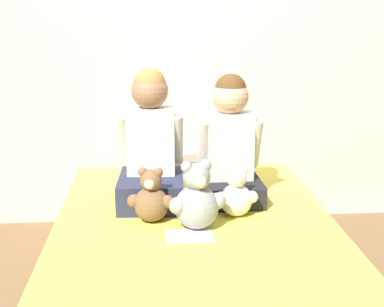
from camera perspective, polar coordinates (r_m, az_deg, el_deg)
name	(u,v)px	position (r m, az deg, el deg)	size (l,w,h in m)	color
ground_plane	(196,301)	(2.71, 0.41, -15.47)	(14.00, 14.00, 0.00)	brown
wall_behind_bed	(182,30)	(3.43, -1.08, 13.03)	(8.00, 0.06, 2.50)	beige
bed	(196,264)	(2.61, 0.42, -11.73)	(1.35, 1.98, 0.40)	#997F60
child_on_left	(151,149)	(2.74, -4.43, 0.44)	(0.35, 0.40, 0.70)	#282D47
child_on_right	(230,145)	(2.77, 4.08, 0.93)	(0.33, 0.31, 0.67)	black
teddy_bear_held_by_left_child	(151,199)	(2.54, -4.39, -4.85)	(0.22, 0.17, 0.27)	brown
teddy_bear_held_by_right_child	(236,195)	(2.61, 4.73, -4.44)	(0.21, 0.16, 0.25)	silver
teddy_bear_between_children	(196,200)	(2.45, 0.47, -5.01)	(0.27, 0.20, 0.32)	#939399
pillow_at_headboard	(185,165)	(3.28, -0.74, -1.19)	(0.53, 0.28, 0.11)	beige
sign_card	(190,236)	(2.41, -0.26, -8.78)	(0.21, 0.15, 0.00)	white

